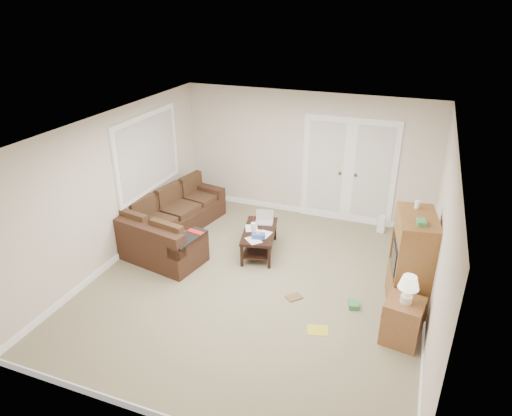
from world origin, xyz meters
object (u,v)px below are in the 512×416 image
at_px(sectional_sofa, 169,226).
at_px(tv_armoire, 411,263).
at_px(coffee_table, 260,240).
at_px(side_cabinet, 403,318).

relative_size(sectional_sofa, tv_armoire, 1.73).
distance_m(sectional_sofa, coffee_table, 1.70).
xyz_separation_m(coffee_table, tv_armoire, (2.51, -0.71, 0.49)).
height_order(sectional_sofa, tv_armoire, tv_armoire).
bearing_deg(tv_armoire, sectional_sofa, 163.82).
height_order(coffee_table, tv_armoire, tv_armoire).
bearing_deg(side_cabinet, sectional_sofa, 172.00).
relative_size(coffee_table, side_cabinet, 1.18).
xyz_separation_m(sectional_sofa, tv_armoire, (4.19, -0.51, 0.44)).
height_order(sectional_sofa, side_cabinet, side_cabinet).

